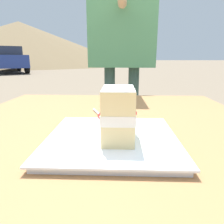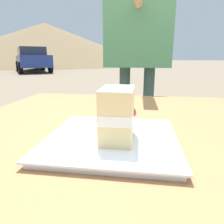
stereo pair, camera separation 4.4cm
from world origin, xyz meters
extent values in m
cylinder|color=olive|center=(0.59, -0.40, 0.33)|extent=(0.07, 0.07, 0.65)
cylinder|color=olive|center=(0.59, 0.40, 0.33)|extent=(0.07, 0.07, 0.65)
cube|color=olive|center=(0.00, 0.00, 0.67)|extent=(1.30, 0.91, 0.04)
cube|color=white|center=(0.05, -0.02, 0.70)|extent=(0.27, 0.27, 0.01)
cube|color=white|center=(0.05, -0.02, 0.71)|extent=(0.28, 0.28, 0.00)
cube|color=#EAD18C|center=(0.03, -0.03, 0.73)|extent=(0.10, 0.06, 0.04)
cube|color=white|center=(0.03, -0.03, 0.76)|extent=(0.11, 0.07, 0.02)
sphere|color=red|center=(0.05, -0.06, 0.77)|extent=(0.02, 0.02, 0.02)
sphere|color=red|center=(0.03, -0.07, 0.77)|extent=(0.01, 0.01, 0.01)
sphere|color=red|center=(0.03, 0.00, 0.76)|extent=(0.01, 0.01, 0.01)
sphere|color=red|center=(0.03, 0.00, 0.76)|extent=(0.02, 0.02, 0.02)
cube|color=#EAD18C|center=(0.03, -0.03, 0.80)|extent=(0.10, 0.06, 0.04)
cube|color=white|center=(0.03, -0.03, 0.82)|extent=(0.10, 0.06, 0.00)
cylinder|color=silver|center=(0.27, 0.03, 0.70)|extent=(0.13, 0.06, 0.01)
cube|color=silver|center=(0.19, 0.00, 0.70)|extent=(0.04, 0.03, 0.01)
cylinder|color=#334B43|center=(1.09, 0.04, 0.41)|extent=(0.07, 0.07, 0.82)
cylinder|color=#334B43|center=(1.08, -0.13, 0.41)|extent=(0.07, 0.07, 0.82)
cube|color=#4C895B|center=(1.08, -0.05, 1.11)|extent=(0.20, 0.45, 0.58)
cube|color=navy|center=(12.29, 6.88, 0.68)|extent=(4.58, 3.93, 0.70)
cube|color=#2D333D|center=(12.47, 7.00, 1.28)|extent=(2.88, 2.65, 0.50)
cylinder|color=black|center=(11.61, 5.39, 0.33)|extent=(0.67, 0.56, 0.66)
cylinder|color=black|center=(10.66, 6.75, 0.33)|extent=(0.67, 0.56, 0.66)
cylinder|color=black|center=(13.91, 7.01, 0.33)|extent=(0.67, 0.56, 0.66)
cylinder|color=black|center=(12.96, 8.36, 0.33)|extent=(0.67, 0.56, 0.66)
cone|color=brown|center=(27.30, 13.01, 2.69)|extent=(28.88, 28.88, 5.37)
camera|label=1|loc=(-0.38, -0.04, 0.88)|focal=32.92mm
camera|label=2|loc=(-0.38, -0.08, 0.88)|focal=32.92mm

